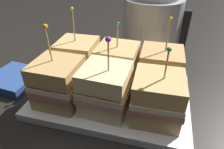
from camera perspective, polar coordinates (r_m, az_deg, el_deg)
ground_plane at (r=0.49m, az=0.00°, el=-6.89°), size 6.00×6.00×0.00m
serving_platter at (r=0.49m, az=0.00°, el=-6.07°), size 0.36×0.25×0.02m
sandwich_front_left at (r=0.45m, az=-15.06°, el=-2.21°), size 0.10×0.10×0.18m
sandwich_front_center at (r=0.41m, az=-1.57°, el=-4.22°), size 0.10×0.10×0.17m
sandwich_front_right at (r=0.40m, az=12.79°, el=-6.50°), size 0.10×0.10×0.16m
sandwich_back_left at (r=0.53m, az=-9.69°, el=4.39°), size 0.10×0.10×0.18m
sandwich_back_center at (r=0.49m, az=1.68°, el=2.74°), size 0.10×0.10×0.16m
sandwich_back_right at (r=0.49m, az=13.58°, el=1.38°), size 0.10×0.10×0.18m
kettle_steel at (r=0.66m, az=11.24°, el=13.06°), size 0.20×0.18×0.22m
napkin_stack at (r=0.60m, az=-25.96°, el=-0.96°), size 0.13×0.13×0.02m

